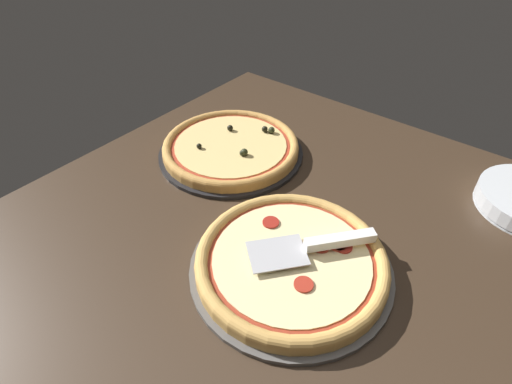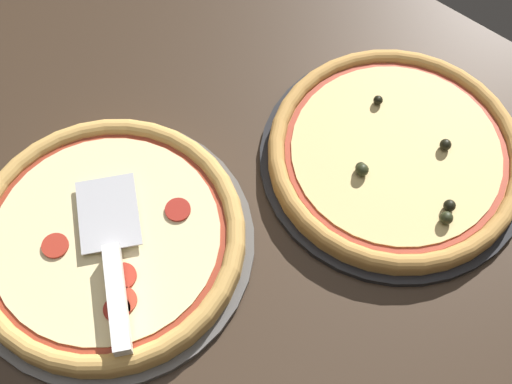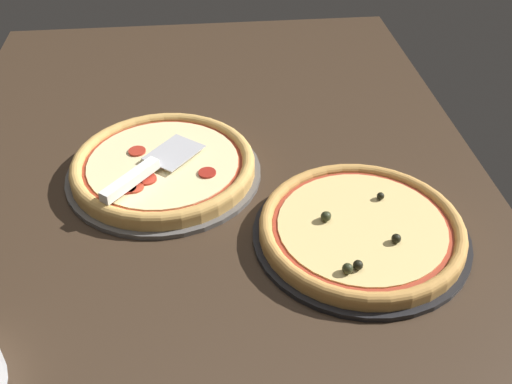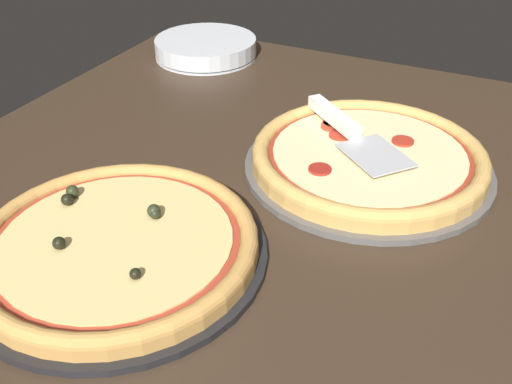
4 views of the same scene
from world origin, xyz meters
The scene contains 6 objects.
ground_plane centered at (0.00, 0.00, -1.80)cm, with size 143.53×112.12×3.60cm, color #38281C.
pizza_pan_front centered at (5.14, -9.30, 0.50)cm, with size 39.10×39.10×1.00cm, color #565451.
pizza_front centered at (5.16, -9.31, 2.59)cm, with size 36.75×36.75×3.24cm.
pizza_pan_back centered at (27.58, 25.69, 0.50)cm, with size 38.46×38.46×1.00cm, color black.
pizza_back centered at (27.60, 25.67, 2.41)cm, with size 36.15×36.15×3.96cm.
serving_spatula centered at (10.74, -13.00, 5.02)cm, with size 22.22×19.74×2.00cm.
Camera 1 is at (-37.94, -34.94, 61.32)cm, focal length 28.00 mm.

